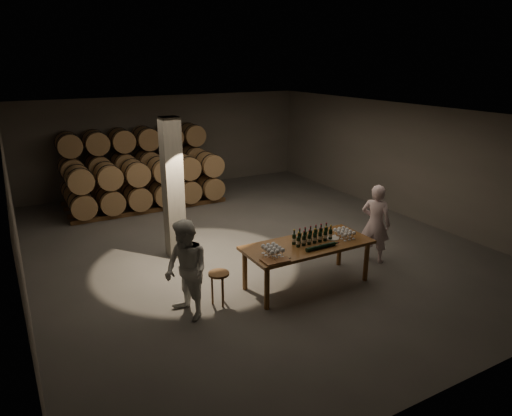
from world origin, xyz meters
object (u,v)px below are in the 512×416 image
notebook_near (282,260)px  person_man (376,224)px  bottle_cluster (312,237)px  person_woman (186,270)px  stool (219,278)px  plate (332,238)px  tasting_table (307,248)px

notebook_near → person_man: (2.87, 0.68, -0.02)m
bottle_cluster → person_woman: (-2.66, 0.00, -0.11)m
stool → person_man: size_ratio=0.36×
bottle_cluster → person_man: person_man is taller
person_man → person_woman: person_woman is taller
notebook_near → stool: notebook_near is taller
plate → stool: bearing=176.0°
bottle_cluster → stool: bottle_cluster is taller
plate → person_woman: (-3.13, 0.05, -0.01)m
tasting_table → person_man: (2.00, 0.23, 0.10)m
bottle_cluster → person_woman: bearing=180.0°
bottle_cluster → plate: size_ratio=3.18×
tasting_table → stool: tasting_table is taller
plate → notebook_near: bearing=-163.9°
tasting_table → notebook_near: (-0.87, -0.45, 0.12)m
person_woman → plate: bearing=76.4°
notebook_near → person_man: bearing=19.2°
notebook_near → plate: bearing=22.0°
stool → person_man: person_man is taller
bottle_cluster → notebook_near: 1.12m
tasting_table → person_man: person_man is taller
tasting_table → person_man: 2.01m
tasting_table → notebook_near: bearing=-152.9°
bottle_cluster → person_man: bearing=6.1°
bottle_cluster → stool: (-2.00, 0.12, -0.48)m
plate → person_man: (1.40, 0.25, -0.01)m
stool → person_woman: size_ratio=0.36×
person_man → person_woman: 4.53m
plate → stool: (-2.46, 0.17, -0.38)m
tasting_table → stool: size_ratio=4.03×
tasting_table → stool: (-1.87, 0.15, -0.27)m
tasting_table → plate: bearing=-2.1°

